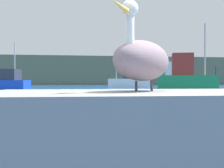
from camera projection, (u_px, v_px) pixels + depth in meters
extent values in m
plane|color=#194C93|center=(146.00, 157.00, 3.17)|extent=(260.00, 260.00, 0.00)
cube|color=#5B664C|center=(74.00, 71.00, 83.89)|extent=(140.00, 17.59, 7.63)
cube|color=gray|center=(142.00, 123.00, 3.25)|extent=(3.37, 2.11, 0.71)
ellipsoid|color=gray|center=(142.00, 61.00, 3.24)|extent=(1.04, 1.21, 0.45)
cylinder|color=white|center=(130.00, 33.00, 2.89)|extent=(0.09, 0.09, 0.38)
sphere|color=white|center=(130.00, 9.00, 2.89)|extent=(0.17, 0.17, 0.17)
cone|color=gold|center=(119.00, 5.00, 2.65)|extent=(0.24, 0.33, 0.09)
cylinder|color=#4C4742|center=(152.00, 86.00, 3.25)|extent=(0.03, 0.03, 0.12)
cylinder|color=#4C4742|center=(136.00, 86.00, 3.33)|extent=(0.03, 0.03, 0.12)
cube|color=#1E8C4C|center=(187.00, 84.00, 22.85)|extent=(4.80, 2.71, 1.31)
cube|color=maroon|center=(183.00, 64.00, 22.89)|extent=(1.89, 1.72, 1.74)
cylinder|color=#B2B2B2|center=(205.00, 49.00, 22.65)|extent=(0.12, 0.12, 4.07)
cylinder|color=#3F382D|center=(216.00, 71.00, 22.55)|extent=(0.10, 0.10, 0.70)
cube|color=white|center=(129.00, 83.00, 43.43)|extent=(6.35, 2.51, 1.25)
cube|color=#2D333D|center=(131.00, 74.00, 43.42)|extent=(2.31, 1.79, 1.30)
cylinder|color=#B2B2B2|center=(116.00, 68.00, 43.38)|extent=(0.12, 0.12, 3.17)
cylinder|color=#3F382D|center=(109.00, 76.00, 43.38)|extent=(0.10, 0.10, 0.70)
cube|color=#2D333D|center=(6.00, 75.00, 33.04)|extent=(3.20, 2.68, 1.25)
cylinder|color=#B2B2B2|center=(15.00, 61.00, 32.94)|extent=(0.12, 0.12, 4.34)
cube|color=teal|center=(180.00, 82.00, 33.69)|extent=(5.03, 2.56, 1.45)
cube|color=silver|center=(174.00, 69.00, 33.74)|extent=(2.09, 1.63, 1.68)
cylinder|color=#B2B2B2|center=(168.00, 65.00, 33.78)|extent=(0.12, 0.12, 2.52)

